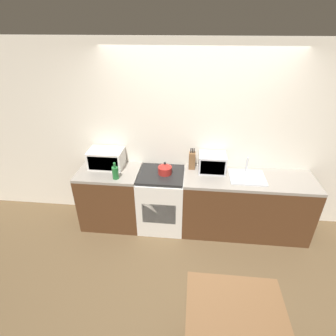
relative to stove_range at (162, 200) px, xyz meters
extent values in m
plane|color=brown|center=(0.45, -0.80, -0.45)|extent=(16.00, 16.00, 0.00)
cube|color=silver|center=(0.45, 0.34, 0.85)|extent=(10.00, 0.06, 2.60)
cube|color=#4C2D19|center=(-0.75, 0.00, -0.02)|extent=(0.86, 0.62, 0.86)
cube|color=gray|center=(-0.75, 0.00, 0.43)|extent=(0.86, 0.62, 0.04)
cube|color=#4C2D19|center=(1.21, 0.00, -0.02)|extent=(1.77, 0.62, 0.86)
cube|color=gray|center=(1.21, 0.00, 0.43)|extent=(1.77, 0.62, 0.04)
cube|color=silver|center=(0.00, 0.00, -0.02)|extent=(0.65, 0.62, 0.86)
cube|color=black|center=(0.00, 0.00, 0.43)|extent=(0.62, 0.57, 0.04)
cube|color=black|center=(0.00, -0.30, -0.02)|extent=(0.47, 0.02, 0.32)
cylinder|color=maroon|center=(0.05, 0.01, 0.50)|extent=(0.19, 0.19, 0.10)
cone|color=maroon|center=(0.05, 0.01, 0.58)|extent=(0.18, 0.18, 0.05)
sphere|color=black|center=(0.05, 0.01, 0.61)|extent=(0.03, 0.03, 0.03)
cube|color=silver|center=(-0.80, 0.13, 0.58)|extent=(0.48, 0.33, 0.26)
cube|color=black|center=(-0.80, -0.03, 0.58)|extent=(0.42, 0.01, 0.21)
cylinder|color=#1E662D|center=(-0.59, -0.19, 0.54)|extent=(0.08, 0.08, 0.17)
cylinder|color=#1E662D|center=(-0.59, -0.19, 0.66)|extent=(0.03, 0.03, 0.07)
cube|color=brown|center=(0.42, 0.19, 0.58)|extent=(0.09, 0.09, 0.25)
cylinder|color=black|center=(0.40, 0.19, 0.74)|extent=(0.01, 0.01, 0.07)
cylinder|color=black|center=(0.42, 0.19, 0.74)|extent=(0.01, 0.01, 0.07)
cylinder|color=black|center=(0.44, 0.19, 0.74)|extent=(0.01, 0.01, 0.07)
cube|color=silver|center=(0.70, 0.15, 0.58)|extent=(0.37, 0.29, 0.26)
cube|color=black|center=(0.70, 0.01, 0.58)|extent=(0.33, 0.01, 0.20)
cube|color=silver|center=(1.17, 0.00, 0.46)|extent=(0.47, 0.39, 0.02)
cylinder|color=silver|center=(1.17, 0.14, 0.58)|extent=(0.03, 0.03, 0.22)
cube|color=brown|center=(0.83, -1.85, 0.27)|extent=(0.80, 0.79, 0.04)
cylinder|color=brown|center=(0.49, -1.52, -0.10)|extent=(0.05, 0.05, 0.69)
cylinder|color=brown|center=(1.17, -1.52, -0.10)|extent=(0.05, 0.05, 0.69)
camera|label=1|loc=(0.41, -3.10, 2.31)|focal=28.00mm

